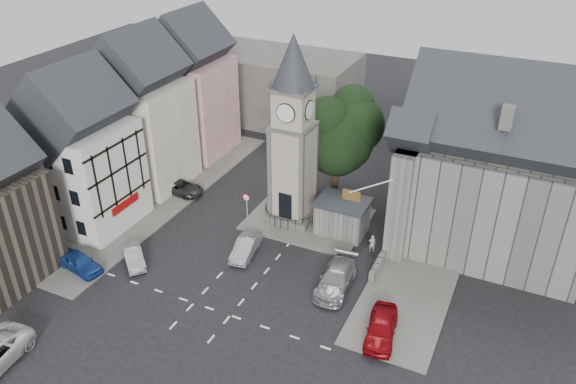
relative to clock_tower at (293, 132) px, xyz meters
The scene contains 23 objects.
ground 11.39m from the clock_tower, 90.00° to the right, with size 120.00×120.00×0.00m, color black.
pavement_west 15.00m from the clock_tower, behind, with size 6.00×30.00×0.14m, color #595651.
pavement_east 14.45m from the clock_tower, ahead, with size 6.00×26.00×0.14m, color #595651.
central_island 8.18m from the clock_tower, ahead, with size 10.00×8.00×0.16m, color #595651.
road_markings 15.74m from the clock_tower, 90.00° to the right, with size 20.00×8.00×0.01m, color silver.
clock_tower is the anchor object (origin of this frame).
stone_shelter 8.15m from the clock_tower, ahead, with size 4.30×3.30×3.08m.
town_tree 5.51m from the clock_tower, 68.23° to the left, with size 7.20×7.20×10.80m.
warning_sign_post 7.34m from the clock_tower, 141.37° to the right, with size 0.70×0.19×2.85m.
terrace_pink 17.51m from the clock_tower, 152.68° to the left, with size 8.10×7.60×12.80m.
terrace_cream 15.58m from the clock_tower, behind, with size 8.10×7.60×12.80m.
terrace_tudor 17.55m from the clock_tower, 152.73° to the right, with size 8.10×7.60×12.00m.
backdrop_west 23.69m from the clock_tower, 120.95° to the left, with size 20.00×10.00×8.00m, color #4C4944.
east_building 15.99m from the clock_tower, 10.92° to the left, with size 14.40×11.40×12.60m.
east_boundary_wall 12.15m from the clock_tower, 12.32° to the left, with size 0.40×16.00×0.90m, color #575450.
flagpole 9.01m from the clock_tower, 26.52° to the right, with size 3.68×0.10×2.74m.
car_west_blue 19.55m from the clock_tower, 129.48° to the right, with size 1.66×4.13×1.41m, color navy.
car_west_silver 16.07m from the clock_tower, 126.04° to the right, with size 1.33×3.82×1.26m, color #A3A5AB.
car_west_grey 13.63m from the clock_tower, behind, with size 2.09×4.53×1.26m, color #29282B.
car_island_silver 10.09m from the clock_tower, 98.43° to the right, with size 1.44×4.13×1.36m, color #A0A1A8.
car_island_east 12.60m from the clock_tower, 46.94° to the right, with size 2.21×5.43×1.58m, color gray.
car_east_red 17.52m from the clock_tower, 43.70° to the right, with size 1.86×4.63×1.58m, color maroon.
pedestrian 11.06m from the clock_tower, 14.75° to the right, with size 0.56×0.37×1.54m, color #A39987.
Camera 1 is at (17.68, -30.35, 26.75)m, focal length 35.00 mm.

